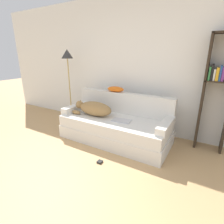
{
  "coord_description": "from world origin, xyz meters",
  "views": [
    {
      "loc": [
        1.57,
        -0.66,
        1.58
      ],
      "look_at": [
        0.06,
        1.88,
        0.6
      ],
      "focal_mm": 28.0,
      "sensor_mm": 36.0,
      "label": 1
    }
  ],
  "objects": [
    {
      "name": "laptop",
      "position": [
        0.24,
        1.92,
        0.45
      ],
      "size": [
        0.35,
        0.23,
        0.02
      ],
      "rotation": [
        0.0,
        0.0,
        0.13
      ],
      "color": "#B7B7BC",
      "rests_on": "couch"
    },
    {
      "name": "wall_back",
      "position": [
        0.0,
        2.74,
        1.35
      ],
      "size": [
        7.61,
        0.06,
        2.7
      ],
      "color": "white",
      "rests_on": "ground_plane"
    },
    {
      "name": "throw_pillow",
      "position": [
        -0.13,
        2.36,
        0.91
      ],
      "size": [
        0.35,
        0.21,
        0.1
      ],
      "color": "orange",
      "rests_on": "couch_backrest"
    },
    {
      "name": "bookshelf",
      "position": [
        1.62,
        2.56,
        1.06
      ],
      "size": [
        0.43,
        0.26,
        1.89
      ],
      "color": "#2D2319",
      "rests_on": "ground_plane"
    },
    {
      "name": "power_adapter",
      "position": [
        0.25,
        1.21,
        0.01
      ],
      "size": [
        0.08,
        0.08,
        0.03
      ],
      "color": "black",
      "rests_on": "ground_plane"
    },
    {
      "name": "dog",
      "position": [
        -0.36,
        1.92,
        0.58
      ],
      "size": [
        0.82,
        0.32,
        0.27
      ],
      "color": "olive",
      "rests_on": "couch"
    },
    {
      "name": "ground_plane",
      "position": [
        0.0,
        0.0,
        0.0
      ],
      "size": [
        20.0,
        20.0,
        0.0
      ],
      "primitive_type": "plane",
      "color": "tan"
    },
    {
      "name": "couch_arm_left",
      "position": [
        -0.88,
        1.97,
        0.51
      ],
      "size": [
        0.15,
        0.7,
        0.12
      ],
      "color": "silver",
      "rests_on": "couch"
    },
    {
      "name": "couch_arm_right",
      "position": [
        1.01,
        1.97,
        0.51
      ],
      "size": [
        0.15,
        0.7,
        0.12
      ],
      "color": "silver",
      "rests_on": "couch"
    },
    {
      "name": "couch",
      "position": [
        0.06,
        1.98,
        0.22
      ],
      "size": [
        2.04,
        0.89,
        0.45
      ],
      "color": "silver",
      "rests_on": "ground_plane"
    },
    {
      "name": "couch_backrest",
      "position": [
        0.06,
        2.35,
        0.65
      ],
      "size": [
        2.0,
        0.15,
        0.41
      ],
      "color": "silver",
      "rests_on": "couch"
    },
    {
      "name": "floor_lamp",
      "position": [
        -1.34,
        2.31,
        1.38
      ],
      "size": [
        0.26,
        0.26,
        1.68
      ],
      "color": "tan",
      "rests_on": "ground_plane"
    }
  ]
}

